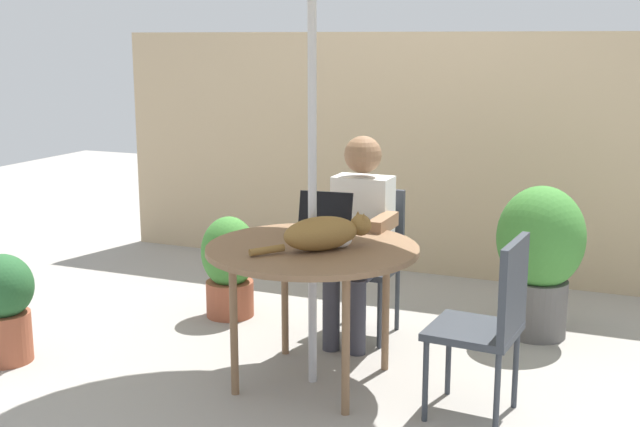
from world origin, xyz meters
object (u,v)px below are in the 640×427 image
(potted_plant_by_chair, at_px, (3,304))
(patio_table, at_px, (312,257))
(laptop, at_px, (323,221))
(chair_occupied, at_px, (367,250))
(cat, at_px, (325,233))
(person_seated, at_px, (359,228))
(potted_plant_near_fence, at_px, (540,252))
(potted_plant_corner, at_px, (229,265))
(chair_empty, at_px, (492,315))

(potted_plant_by_chair, bearing_deg, patio_table, 13.56)
(laptop, relative_size, potted_plant_by_chair, 0.53)
(laptop, bearing_deg, chair_occupied, 83.27)
(cat, bearing_deg, person_seated, 96.88)
(cat, height_order, potted_plant_near_fence, potted_plant_near_fence)
(potted_plant_corner, bearing_deg, laptop, -28.93)
(person_seated, height_order, laptop, person_seated)
(patio_table, xyz_separation_m, potted_plant_by_chair, (-1.69, -0.41, -0.35))
(person_seated, bearing_deg, chair_occupied, 90.00)
(patio_table, relative_size, person_seated, 0.89)
(potted_plant_near_fence, height_order, potted_plant_by_chair, potted_plant_near_fence)
(chair_empty, bearing_deg, person_seated, 141.17)
(chair_empty, distance_m, potted_plant_corner, 2.04)
(potted_plant_corner, bearing_deg, chair_occupied, 4.82)
(potted_plant_by_chair, xyz_separation_m, potted_plant_corner, (0.77, 1.17, 0.01))
(patio_table, relative_size, chair_empty, 1.24)
(laptop, height_order, potted_plant_near_fence, laptop)
(chair_empty, height_order, potted_plant_corner, chair_empty)
(person_seated, xyz_separation_m, cat, (0.09, -0.73, 0.13))
(potted_plant_near_fence, bearing_deg, potted_plant_by_chair, -149.55)
(potted_plant_near_fence, distance_m, potted_plant_corner, 1.94)
(cat, bearing_deg, chair_occupied, 95.67)
(chair_occupied, xyz_separation_m, potted_plant_corner, (-0.91, -0.08, -0.17))
(chair_occupied, relative_size, potted_plant_by_chair, 1.43)
(chair_occupied, height_order, potted_plant_near_fence, potted_plant_near_fence)
(person_seated, height_order, cat, person_seated)
(patio_table, xyz_separation_m, potted_plant_corner, (-0.91, 0.77, -0.34))
(chair_empty, xyz_separation_m, person_seated, (-0.94, 0.75, 0.17))
(patio_table, xyz_separation_m, chair_empty, (0.94, -0.07, -0.17))
(potted_plant_near_fence, bearing_deg, chair_empty, -92.02)
(cat, distance_m, potted_plant_corner, 1.37)
(laptop, relative_size, potted_plant_corner, 0.49)
(potted_plant_by_chair, bearing_deg, laptop, 23.40)
(cat, bearing_deg, potted_plant_near_fence, 53.37)
(patio_table, relative_size, potted_plant_corner, 1.66)
(chair_empty, bearing_deg, potted_plant_by_chair, -172.67)
(chair_empty, height_order, potted_plant_by_chair, chair_empty)
(laptop, distance_m, cat, 0.37)
(chair_empty, distance_m, laptop, 1.10)
(chair_empty, xyz_separation_m, potted_plant_by_chair, (-2.63, -0.34, -0.18))
(chair_occupied, height_order, person_seated, person_seated)
(person_seated, relative_size, potted_plant_corner, 1.85)
(cat, relative_size, potted_plant_corner, 0.76)
(chair_empty, distance_m, potted_plant_near_fence, 1.23)
(patio_table, relative_size, laptop, 3.35)
(patio_table, bearing_deg, chair_occupied, 90.00)
(cat, bearing_deg, laptop, 114.41)
(chair_occupied, distance_m, person_seated, 0.23)
(potted_plant_corner, bearing_deg, cat, -38.78)
(laptop, distance_m, potted_plant_near_fence, 1.39)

